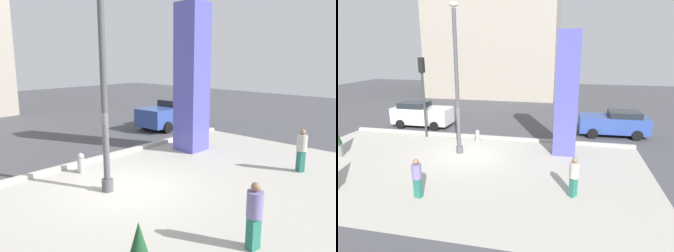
% 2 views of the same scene
% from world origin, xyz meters
% --- Properties ---
extents(ground_plane, '(60.00, 60.00, 0.00)m').
position_xyz_m(ground_plane, '(0.00, 4.00, 0.00)').
color(ground_plane, '#47474C').
extents(plaza_pavement, '(18.00, 10.00, 0.02)m').
position_xyz_m(plaza_pavement, '(0.00, -2.00, 0.00)').
color(plaza_pavement, '#ADA89E').
rests_on(plaza_pavement, ground_plane).
extents(curb_strip, '(18.00, 0.24, 0.16)m').
position_xyz_m(curb_strip, '(0.00, 3.12, 0.08)').
color(curb_strip, '#B7B2A8').
rests_on(curb_strip, ground_plane).
extents(lamp_post, '(0.44, 0.44, 7.68)m').
position_xyz_m(lamp_post, '(-0.51, 0.23, 3.75)').
color(lamp_post, '#4C4C51').
rests_on(lamp_post, ground_plane).
extents(art_pillar_blue, '(1.16, 1.16, 6.40)m').
position_xyz_m(art_pillar_blue, '(5.01, 1.42, 3.20)').
color(art_pillar_blue, '#4C4CAD').
rests_on(art_pillar_blue, ground_plane).
extents(fire_hydrant, '(0.36, 0.26, 0.75)m').
position_xyz_m(fire_hydrant, '(-0.15, 2.30, 0.37)').
color(fire_hydrant, '#99999E').
rests_on(fire_hydrant, ground_plane).
extents(traffic_light_far_side, '(0.28, 0.42, 4.97)m').
position_xyz_m(traffic_light_far_side, '(-3.68, 2.58, 3.33)').
color(traffic_light_far_side, '#333833').
rests_on(traffic_light_far_side, ground_plane).
extents(car_far_lane, '(4.33, 2.17, 1.63)m').
position_xyz_m(car_far_lane, '(8.06, 5.47, 0.84)').
color(car_far_lane, '#2D4793').
rests_on(car_far_lane, ground_plane).
extents(car_curb_west, '(4.16, 2.12, 1.77)m').
position_xyz_m(car_curb_west, '(-5.20, 4.98, 0.90)').
color(car_curb_west, silver).
rests_on(car_curb_west, ground_plane).
extents(pedestrian_crossing, '(0.42, 0.42, 1.56)m').
position_xyz_m(pedestrian_crossing, '(-0.26, -4.73, 0.86)').
color(pedestrian_crossing, '#236656').
rests_on(pedestrian_crossing, ground_plane).
extents(pedestrian_on_sidewalk, '(0.50, 0.50, 1.60)m').
position_xyz_m(pedestrian_on_sidewalk, '(5.49, -3.41, 0.88)').
color(pedestrian_on_sidewalk, '#236656').
rests_on(pedestrian_on_sidewalk, ground_plane).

